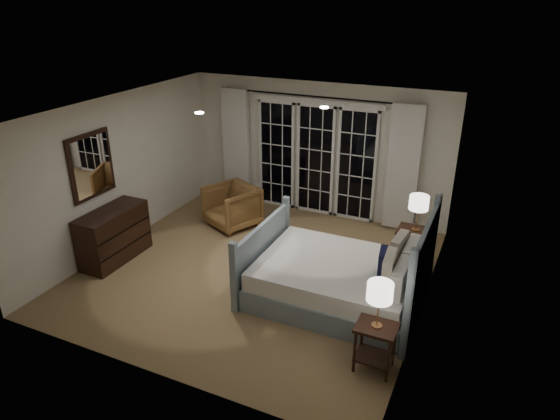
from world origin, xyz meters
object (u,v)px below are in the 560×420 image
at_px(bed, 340,279).
at_px(nightstand_right, 414,244).
at_px(lamp_left, 380,292).
at_px(lamp_right, 419,203).
at_px(nightstand_left, 375,341).
at_px(armchair, 232,206).
at_px(dresser, 114,235).

xyz_separation_m(bed, nightstand_right, (0.76, 1.25, 0.11)).
relative_size(lamp_left, lamp_right, 1.00).
relative_size(nightstand_left, armchair, 0.71).
distance_m(nightstand_left, armchair, 4.25).
distance_m(nightstand_left, lamp_right, 2.52).
height_order(nightstand_right, dresser, dresser).
xyz_separation_m(bed, armchair, (-2.54, 1.47, 0.04)).
height_order(lamp_left, dresser, lamp_left).
xyz_separation_m(bed, dresser, (-3.64, -0.38, 0.09)).
distance_m(nightstand_left, lamp_left, 0.64).
xyz_separation_m(bed, lamp_left, (0.80, -1.16, 0.69)).
bearing_deg(nightstand_left, nightstand_right, 90.89).
xyz_separation_m(bed, nightstand_left, (0.80, -1.16, 0.05)).
bearing_deg(armchair, nightstand_left, -13.19).
relative_size(lamp_left, dresser, 0.46).
xyz_separation_m(bed, lamp_right, (0.76, 1.25, 0.79)).
relative_size(bed, lamp_right, 4.17).
bearing_deg(nightstand_left, lamp_left, 135.00).
bearing_deg(lamp_right, nightstand_left, -89.11).
height_order(lamp_left, lamp_right, lamp_right).
bearing_deg(lamp_left, lamp_right, 90.89).
xyz_separation_m(lamp_left, lamp_right, (-0.04, 2.41, 0.09)).
relative_size(nightstand_right, dresser, 0.57).
height_order(bed, lamp_left, bed).
bearing_deg(bed, nightstand_left, -55.48).
height_order(nightstand_right, lamp_right, lamp_right).
relative_size(nightstand_left, lamp_left, 1.07).
bearing_deg(dresser, lamp_left, -9.94).
relative_size(nightstand_right, lamp_left, 1.23).
distance_m(bed, nightstand_right, 1.47).
bearing_deg(bed, armchair, 149.92).
xyz_separation_m(nightstand_right, dresser, (-4.40, -1.63, -0.03)).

